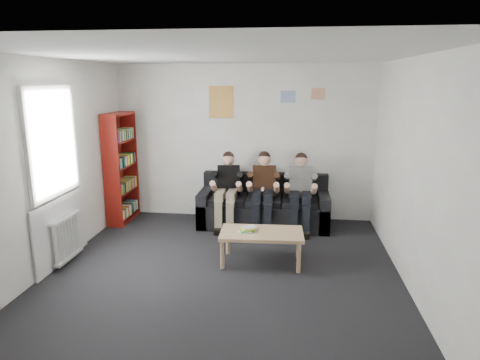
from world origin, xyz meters
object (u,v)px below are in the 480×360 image
object	(u,v)px
person_middle	(263,191)
coffee_table	(262,236)
person_left	(227,190)
bookshelf	(121,168)
person_right	(300,193)
sofa	(264,207)

from	to	relation	value
person_middle	coffee_table	bearing A→B (deg)	-94.66
person_left	bookshelf	bearing A→B (deg)	167.40
person_right	person_middle	bearing A→B (deg)	178.02
bookshelf	person_left	xyz separation A→B (m)	(1.87, -0.13, -0.31)
bookshelf	coffee_table	bearing A→B (deg)	-31.71
sofa	person_left	bearing A→B (deg)	-162.04
coffee_table	person_middle	bearing A→B (deg)	93.15
person_middle	person_right	distance (m)	0.60
person_middle	person_right	size ratio (longest dim) A/B	1.01
bookshelf	person_middle	bearing A→B (deg)	-3.84
bookshelf	person_left	world-z (taller)	bookshelf
bookshelf	person_right	distance (m)	3.09
coffee_table	person_middle	xyz separation A→B (m)	(-0.08, 1.40, 0.25)
sofa	coffee_table	bearing A→B (deg)	-87.24
coffee_table	person_middle	size ratio (longest dim) A/B	0.87
person_left	sofa	bearing A→B (deg)	9.40
coffee_table	person_left	size ratio (longest dim) A/B	0.88
sofa	person_right	bearing A→B (deg)	-17.98
bookshelf	person_left	size ratio (longest dim) A/B	1.50
bookshelf	coffee_table	world-z (taller)	bookshelf
bookshelf	sofa	bearing A→B (deg)	0.73
person_left	person_middle	xyz separation A→B (m)	(0.60, -0.00, 0.01)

